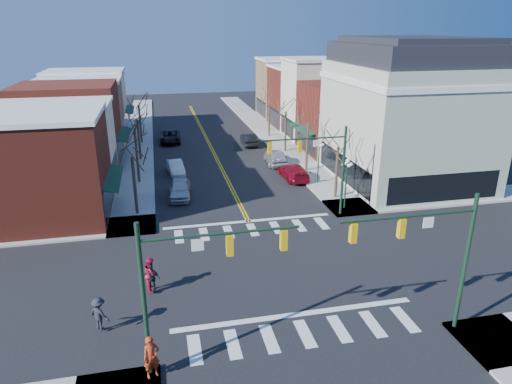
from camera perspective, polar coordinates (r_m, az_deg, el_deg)
ground at (r=28.52m, az=2.20°, el=-9.86°), size 160.00×160.00×0.00m
sidewalk_left at (r=46.17m, az=-14.77°, el=1.57°), size 3.50×70.00×0.15m
sidewalk_right at (r=48.52m, az=6.31°, el=3.02°), size 3.50×70.00×0.15m
bldg_left_brick_a at (r=38.18m, az=-25.78°, el=2.51°), size 10.00×8.50×8.00m
bldg_left_stucco_a at (r=45.55m, az=-23.72°, el=5.09°), size 10.00×7.00×7.50m
bldg_left_brick_b at (r=53.13m, az=-22.30°, el=7.79°), size 10.00×9.00×8.50m
bldg_left_tan at (r=61.20m, az=-21.09°, el=9.07°), size 10.00×7.50×7.80m
bldg_left_stucco_b at (r=68.74m, az=-20.26°, el=10.43°), size 10.00×8.00×8.20m
bldg_right_brick_a at (r=55.18m, az=11.30°, el=9.05°), size 10.00×8.50×8.00m
bldg_right_stucco at (r=62.09m, az=8.52°, el=11.35°), size 10.00×7.00×10.00m
bldg_right_brick_b at (r=69.18m, az=6.27°, el=11.71°), size 10.00×8.00×8.50m
bldg_right_tan at (r=76.70m, az=4.36°, el=12.78°), size 10.00×8.00×9.00m
victorian_corner at (r=45.30m, az=18.36°, el=9.48°), size 12.25×14.25×13.30m
traffic_mast_near_left at (r=19.05m, az=-8.43°, el=-10.17°), size 6.60×0.28×7.20m
traffic_mast_near_right at (r=22.45m, az=21.25°, el=-6.50°), size 6.60×0.28×7.20m
traffic_mast_far_right at (r=34.79m, az=8.12°, el=4.01°), size 6.60×0.28×7.20m
lamppost_corner at (r=37.25m, az=11.24°, el=2.09°), size 0.36×0.36×4.33m
lamppost_midblock at (r=43.01m, az=7.86°, el=4.73°), size 0.36×0.36×4.33m
tree_left_a at (r=36.89m, az=-14.91°, el=0.66°), size 0.24×0.24×4.76m
tree_left_b at (r=44.49m, az=-14.63°, el=4.19°), size 0.24×0.24×5.04m
tree_left_c at (r=52.30m, az=-14.40°, el=6.26°), size 0.24×0.24×4.55m
tree_left_d at (r=60.08m, az=-14.26°, el=8.19°), size 0.24×0.24×4.90m
tree_right_a at (r=39.70m, az=10.04°, el=2.31°), size 0.24×0.24×4.62m
tree_right_b at (r=46.81m, az=6.40°, el=5.59°), size 0.24×0.24×5.18m
tree_right_c at (r=54.27m, az=3.70°, el=7.50°), size 0.24×0.24×4.83m
tree_right_d at (r=61.82m, az=1.65°, el=9.16°), size 0.24×0.24×4.97m
car_left_near at (r=40.44m, az=-9.49°, el=0.39°), size 2.22×4.71×1.56m
car_left_mid at (r=47.12m, az=-10.00°, el=3.06°), size 1.81×4.14×1.32m
car_left_far at (r=60.15m, az=-10.69°, el=6.81°), size 2.69×5.47×1.49m
car_right_near at (r=44.89m, az=4.70°, el=2.54°), size 2.27×5.15×1.47m
car_right_mid at (r=49.58m, az=2.46°, el=4.44°), size 2.36×5.12×1.70m
car_right_far at (r=57.70m, az=-0.89°, el=6.61°), size 1.76×4.66×1.52m
pedestrian_red_a at (r=20.87m, az=-12.93°, el=-19.46°), size 0.82×0.67×1.94m
pedestrian_red_b at (r=26.67m, az=-13.00°, el=-9.92°), size 0.75×0.95×1.95m
pedestrian_dark_a at (r=26.57m, az=-12.97°, el=-10.42°), size 1.04×0.65×1.64m
pedestrian_dark_b at (r=24.25m, az=-18.99°, el=-14.19°), size 1.29×1.20×1.74m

